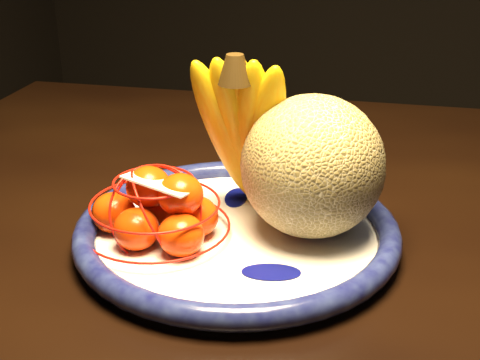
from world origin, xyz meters
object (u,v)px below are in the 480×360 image
(dining_table, at_px, (432,278))
(cantaloupe, at_px, (313,166))
(fruit_bowl, at_px, (237,232))
(mandarin_bag, at_px, (158,211))
(banana_bunch, at_px, (244,125))

(dining_table, distance_m, cantaloupe, 0.23)
(fruit_bowl, bearing_deg, mandarin_bag, -154.26)
(fruit_bowl, distance_m, cantaloupe, 0.11)
(dining_table, xyz_separation_m, fruit_bowl, (-0.20, -0.13, 0.09))
(banana_bunch, height_order, mandarin_bag, banana_bunch)
(banana_bunch, bearing_deg, dining_table, 15.71)
(dining_table, height_order, mandarin_bag, mandarin_bag)
(dining_table, xyz_separation_m, banana_bunch, (-0.21, -0.07, 0.19))
(fruit_bowl, height_order, banana_bunch, banana_bunch)
(dining_table, distance_m, fruit_bowl, 0.26)
(dining_table, height_order, cantaloupe, cantaloupe)
(fruit_bowl, relative_size, banana_bunch, 1.70)
(cantaloupe, distance_m, banana_bunch, 0.09)
(dining_table, relative_size, banana_bunch, 7.83)
(dining_table, relative_size, cantaloupe, 10.63)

